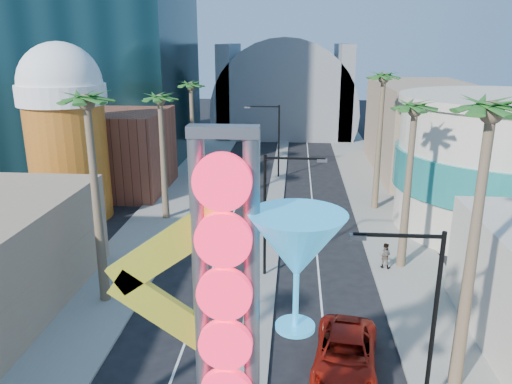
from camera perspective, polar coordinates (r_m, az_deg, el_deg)
name	(u,v)px	position (r m, az deg, el deg)	size (l,w,h in m)	color
sidewalk_west	(174,200)	(47.80, -9.30, -0.90)	(5.00, 100.00, 0.15)	gray
sidewalk_east	(378,205)	(47.08, 13.79, -1.45)	(5.00, 100.00, 0.15)	gray
median	(276,193)	(49.33, 2.31, -0.11)	(1.60, 84.00, 0.15)	gray
brick_filler_west	(115,151)	(51.47, -15.79, 4.49)	(10.00, 10.00, 8.00)	brown
filler_east	(422,129)	(59.64, 18.45, 6.89)	(10.00, 20.00, 10.00)	#A27D68
beer_mug	(65,126)	(43.92, -20.97, 7.06)	(7.00, 7.00, 14.50)	#AF4917
turquoise_building	(504,165)	(43.36, 26.45, 2.77)	(16.60, 16.60, 10.60)	beige
canopy	(285,106)	(81.79, 3.35, 9.75)	(22.00, 16.00, 22.00)	slate
neon_sign	(256,315)	(14.13, -0.01, -13.93)	(6.53, 2.60, 12.55)	gray
streetlight_0	(274,204)	(30.72, 2.04, -1.41)	(3.79, 0.25, 8.00)	black
streetlight_1	(274,134)	(54.05, 2.05, 6.65)	(3.79, 0.25, 8.00)	black
streetlight_2	(423,310)	(20.31, 18.51, -12.63)	(3.45, 0.25, 8.00)	black
palm_1	(88,115)	(27.60, -18.68, 8.31)	(2.40, 2.40, 12.70)	brown
palm_2	(160,107)	(40.90, -10.89, 9.54)	(2.40, 2.40, 11.20)	brown
palm_3	(191,92)	(52.50, -7.44, 11.29)	(2.40, 2.40, 11.20)	brown
palm_5	(489,132)	(20.70, 25.06, 6.22)	(2.40, 2.40, 13.20)	brown
palm_6	(414,119)	(32.28, 17.62, 7.94)	(2.40, 2.40, 11.70)	brown
palm_7	(383,87)	(43.88, 14.33, 11.58)	(2.40, 2.40, 12.70)	brown
red_pickup	(345,355)	(24.22, 10.17, -17.84)	(2.80, 6.07, 1.69)	#A2170C
pedestrian_b	(385,255)	(34.10, 14.51, -7.03)	(0.83, 0.65, 1.72)	gray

